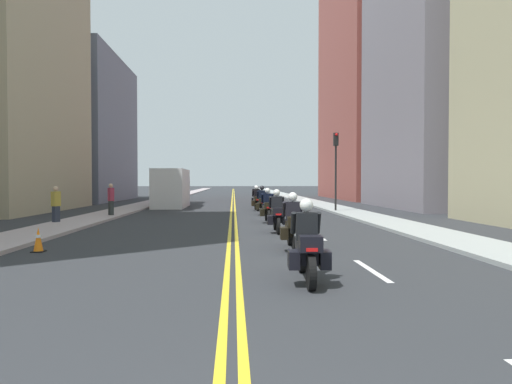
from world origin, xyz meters
TOP-DOWN VIEW (x-y plane):
  - ground_plane at (0.00, 48.00)m, footprint 264.00×264.00m
  - sidewalk_left at (-7.05, 48.00)m, footprint 2.20×144.00m
  - sidewalk_right at (7.05, 48.00)m, footprint 2.20×144.00m
  - centreline_yellow_inner at (-0.12, 48.00)m, footprint 0.12×132.00m
  - centreline_yellow_outer at (0.12, 48.00)m, footprint 0.12×132.00m
  - lane_dashes_white at (2.98, 29.00)m, footprint 0.14×56.40m
  - building_left_1 at (-14.43, 27.93)m, footprint 6.54×13.08m
  - building_right_1 at (14.32, 30.64)m, footprint 6.33×12.84m
  - building_left_2 at (-15.91, 43.76)m, footprint 9.50×15.16m
  - building_right_2 at (14.56, 47.68)m, footprint 6.79×18.30m
  - motorcycle_0 at (1.41, 6.97)m, footprint 0.78×2.21m
  - motorcycle_1 at (1.68, 10.95)m, footprint 0.77×2.22m
  - motorcycle_2 at (1.64, 15.20)m, footprint 0.77×2.16m
  - motorcycle_3 at (1.61, 19.25)m, footprint 0.76×2.26m
  - motorcycle_4 at (1.65, 23.92)m, footprint 0.77×2.23m
  - motorcycle_5 at (1.55, 27.74)m, footprint 0.78×2.09m
  - motorcycle_6 at (1.76, 32.57)m, footprint 0.78×2.18m
  - traffic_cone_0 at (-5.26, 10.91)m, footprint 0.31×0.31m
  - traffic_light_near at (6.35, 25.90)m, footprint 0.28×0.38m
  - pedestrian_0 at (-7.81, 18.66)m, footprint 0.35×0.42m
  - pedestrian_1 at (-6.50, 22.67)m, footprint 0.39×0.42m
  - parked_truck at (-4.55, 32.11)m, footprint 2.20×6.50m

SIDE VIEW (x-z plane):
  - ground_plane at x=0.00m, z-range 0.00..0.00m
  - centreline_yellow_inner at x=-0.12m, z-range 0.00..0.01m
  - centreline_yellow_outer at x=0.12m, z-range 0.00..0.01m
  - lane_dashes_white at x=2.98m, z-range 0.00..0.01m
  - sidewalk_left at x=-7.05m, z-range 0.00..0.12m
  - sidewalk_right at x=7.05m, z-range 0.00..0.12m
  - traffic_cone_0 at x=-5.26m, z-range 0.00..0.67m
  - motorcycle_0 at x=1.41m, z-range -0.15..1.43m
  - motorcycle_3 at x=1.61m, z-range -0.15..1.45m
  - motorcycle_6 at x=1.76m, z-range -0.16..1.46m
  - motorcycle_1 at x=1.68m, z-range -0.15..1.46m
  - motorcycle_2 at x=1.64m, z-range -0.14..1.47m
  - motorcycle_5 at x=1.55m, z-range -0.15..1.49m
  - motorcycle_4 at x=1.65m, z-range -0.16..1.52m
  - pedestrian_0 at x=-7.81m, z-range 0.03..1.73m
  - pedestrian_1 at x=-6.50m, z-range 0.03..1.83m
  - parked_truck at x=-4.55m, z-range -0.13..2.67m
  - traffic_light_near at x=6.35m, z-range 0.94..5.85m
  - building_left_2 at x=-15.91m, z-range 0.00..14.14m
  - building_left_1 at x=-14.43m, z-range 0.00..21.19m
  - building_right_1 at x=14.32m, z-range 0.00..25.05m
  - building_right_2 at x=14.56m, z-range 0.00..31.69m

